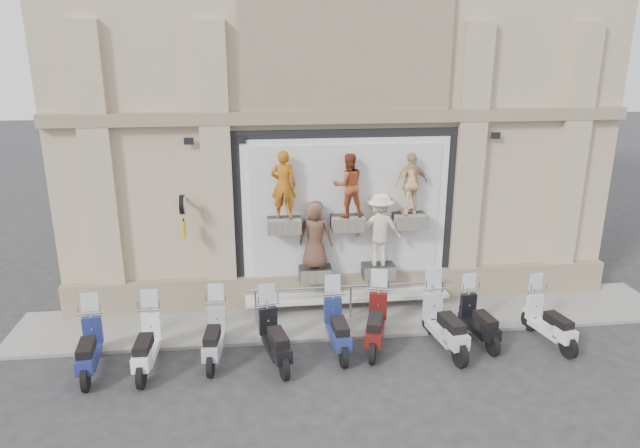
# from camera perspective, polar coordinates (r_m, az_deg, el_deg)

# --- Properties ---
(ground) EXTENTS (90.00, 90.00, 0.00)m
(ground) POSITION_cam_1_polar(r_m,az_deg,el_deg) (12.52, 4.63, -13.65)
(ground) COLOR #2B2B2D
(ground) RESTS_ON ground
(sidewalk) EXTENTS (16.00, 2.20, 0.08)m
(sidewalk) POSITION_cam_1_polar(r_m,az_deg,el_deg) (14.31, 2.98, -9.24)
(sidewalk) COLOR #989590
(sidewalk) RESTS_ON ground
(building) EXTENTS (14.00, 8.60, 12.00)m
(building) POSITION_cam_1_polar(r_m,az_deg,el_deg) (17.66, 0.52, 15.91)
(building) COLOR tan
(building) RESTS_ON ground
(shop_vitrine) EXTENTS (5.60, 0.84, 4.30)m
(shop_vitrine) POSITION_cam_1_polar(r_m,az_deg,el_deg) (14.06, 3.05, 0.41)
(shop_vitrine) COLOR black
(shop_vitrine) RESTS_ON ground
(guard_rail) EXTENTS (5.06, 0.10, 0.93)m
(guard_rail) POSITION_cam_1_polar(r_m,az_deg,el_deg) (14.04, 3.08, -7.86)
(guard_rail) COLOR #9EA0A5
(guard_rail) RESTS_ON ground
(clock_sign_bracket) EXTENTS (0.10, 0.80, 1.02)m
(clock_sign_bracket) POSITION_cam_1_polar(r_m,az_deg,el_deg) (13.58, -13.56, 1.31)
(clock_sign_bracket) COLOR black
(clock_sign_bracket) RESTS_ON ground
(scooter_a) EXTENTS (0.72, 1.90, 1.51)m
(scooter_a) POSITION_cam_1_polar(r_m,az_deg,el_deg) (12.71, -22.20, -10.63)
(scooter_a) COLOR navy
(scooter_a) RESTS_ON ground
(scooter_b) EXTENTS (0.60, 1.90, 1.53)m
(scooter_b) POSITION_cam_1_polar(r_m,az_deg,el_deg) (12.42, -17.02, -10.66)
(scooter_b) COLOR white
(scooter_b) RESTS_ON ground
(scooter_c) EXTENTS (0.67, 1.88, 1.50)m
(scooter_c) POSITION_cam_1_polar(r_m,az_deg,el_deg) (12.46, -10.59, -10.16)
(scooter_c) COLOR #9B9FA7
(scooter_c) RESTS_ON ground
(scooter_d) EXTENTS (0.95, 1.98, 1.55)m
(scooter_d) POSITION_cam_1_polar(r_m,az_deg,el_deg) (12.17, -4.56, -10.45)
(scooter_d) COLOR black
(scooter_d) RESTS_ON ground
(scooter_e) EXTENTS (0.63, 1.92, 1.54)m
(scooter_e) POSITION_cam_1_polar(r_m,az_deg,el_deg) (12.59, 1.76, -9.42)
(scooter_e) COLOR navy
(scooter_e) RESTS_ON ground
(scooter_f) EXTENTS (1.12, 2.06, 1.60)m
(scooter_f) POSITION_cam_1_polar(r_m,az_deg,el_deg) (12.77, 5.63, -8.94)
(scooter_f) COLOR #4C0F0D
(scooter_f) RESTS_ON ground
(scooter_g) EXTENTS (0.87, 2.12, 1.67)m
(scooter_g) POSITION_cam_1_polar(r_m,az_deg,el_deg) (12.89, 12.42, -8.86)
(scooter_g) COLOR #B0B2B8
(scooter_g) RESTS_ON ground
(scooter_h) EXTENTS (0.73, 1.81, 1.43)m
(scooter_h) POSITION_cam_1_polar(r_m,az_deg,el_deg) (13.46, 15.69, -8.52)
(scooter_h) COLOR black
(scooter_h) RESTS_ON ground
(scooter_i) EXTENTS (0.87, 1.88, 1.47)m
(scooter_i) POSITION_cam_1_polar(r_m,az_deg,el_deg) (13.87, 22.07, -8.30)
(scooter_i) COLOR silver
(scooter_i) RESTS_ON ground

